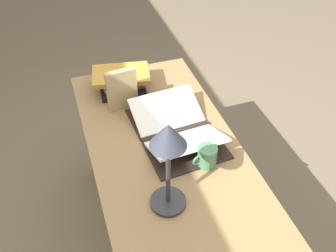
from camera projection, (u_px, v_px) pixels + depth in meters
name	position (u px, v px, depth m)	size (l,w,h in m)	color
ground_plane	(165.00, 238.00, 2.24)	(12.00, 12.00, 0.00)	#70604C
reading_desk	(164.00, 162.00, 1.79)	(1.36, 0.67, 0.78)	#937047
open_book	(176.00, 129.00, 1.76)	(0.52, 0.38, 0.10)	black
book_stack_tall	(122.00, 81.00, 2.00)	(0.24, 0.33, 0.10)	black
book_standing_upright	(122.00, 90.00, 1.84)	(0.04, 0.15, 0.22)	tan
reading_lamp	(168.00, 149.00, 1.27)	(0.14, 0.14, 0.42)	#2D2D33
coffee_mug	(207.00, 156.00, 1.60)	(0.09, 0.12, 0.10)	#4C7F5B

